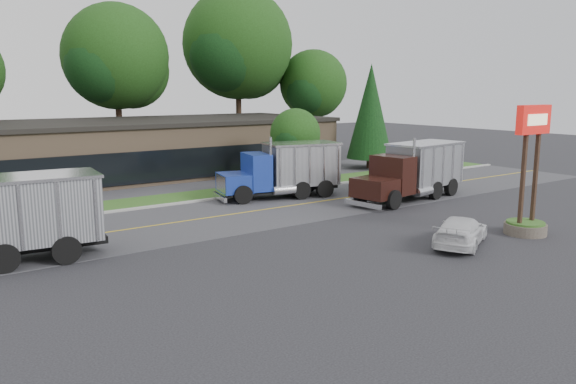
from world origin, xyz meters
The scene contains 16 objects.
ground centered at (0.00, 0.00, 0.00)m, with size 140.00×140.00×0.00m, color #37373D.
road centered at (0.00, 9.00, 0.00)m, with size 60.00×8.00×0.02m, color #505055.
center_line centered at (0.00, 9.00, 0.00)m, with size 60.00×0.12×0.01m, color gold.
curb centered at (0.00, 13.20, 0.00)m, with size 60.00×0.30×0.12m, color #9E9E99.
grass_verge centered at (0.00, 15.00, 0.00)m, with size 60.00×3.40×0.03m, color #275E20.
far_parking centered at (0.00, 20.00, 0.00)m, with size 60.00×7.00×0.02m, color #505055.
strip_mall centered at (2.00, 26.00, 2.00)m, with size 32.00×12.00×4.00m, color #876C53.
bilo_sign centered at (10.50, -2.50, 2.02)m, with size 2.20×1.90×5.95m.
tree_far_c centered at (4.15, 34.12, 9.08)m, with size 9.97×9.39×14.22m.
tree_far_d centered at (16.18, 33.14, 10.58)m, with size 11.62×10.93×16.57m.
tree_far_e centered at (24.12, 31.09, 6.90)m, with size 7.58×7.14×10.81m.
evergreen_right centered at (20.00, 18.00, 4.83)m, with size 3.87×3.87×8.79m.
tree_verge centered at (10.06, 15.04, 3.40)m, with size 3.76×3.54×5.36m.
dump_truck_blue centered at (6.70, 11.45, 1.80)m, with size 7.83×4.12×3.36m.
dump_truck_maroon centered at (12.87, 6.53, 1.81)m, with size 8.81×3.74×3.36m.
rally_car centered at (6.48, -1.96, 0.62)m, with size 1.75×4.31×1.25m, color silver.
Camera 1 is at (-13.15, -16.78, 6.61)m, focal length 35.00 mm.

